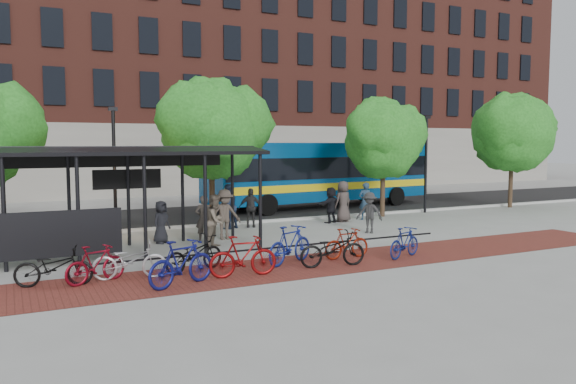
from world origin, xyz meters
name	(u,v)px	position (x,y,z in m)	size (l,w,h in m)	color
ground	(310,235)	(0.00, 0.00, 0.00)	(160.00, 160.00, 0.00)	#9E9E99
asphalt_street	(237,213)	(0.00, 8.00, 0.01)	(160.00, 8.00, 0.01)	black
curb	(269,221)	(0.00, 4.00, 0.06)	(160.00, 0.25, 0.12)	#B7B7B2
brick_strip	(331,263)	(-2.00, -5.00, 0.00)	(24.00, 3.00, 0.01)	maroon
bike_rack_rail	(281,261)	(-3.30, -4.10, 0.00)	(12.00, 0.05, 0.95)	black
building_brick	(267,71)	(10.00, 26.00, 10.00)	(55.00, 14.00, 20.00)	brown
bus_shelter	(100,164)	(-8.13, -0.48, 3.00)	(10.60, 3.07, 3.60)	black
tree_b	(213,125)	(-2.90, 3.35, 4.46)	(5.15, 4.20, 6.47)	#382619
tree_c	(384,136)	(6.09, 3.35, 4.05)	(4.66, 3.80, 5.92)	#382619
tree_d	(513,129)	(15.10, 3.35, 4.47)	(5.39, 4.40, 6.55)	#382619
lamp_post_left	(114,167)	(-7.00, 3.60, 2.75)	(0.35, 0.20, 5.12)	black
lamp_post_right	(426,161)	(9.00, 3.60, 2.75)	(0.35, 0.20, 5.12)	black
bus	(321,171)	(5.15, 8.03, 2.13)	(13.95, 4.30, 3.71)	navy
bike_0	(54,267)	(-9.89, -4.26, 0.51)	(0.68, 1.94, 1.02)	black
bike_1	(96,264)	(-8.87, -4.39, 0.51)	(0.48, 1.71, 1.03)	maroon
bike_2	(130,260)	(-7.98, -4.34, 0.52)	(0.69, 1.98, 1.04)	#AEAEB1
bike_3	(182,263)	(-6.93, -5.71, 0.61)	(0.57, 2.04, 1.22)	navy
bike_4	(194,254)	(-6.16, -4.28, 0.52)	(0.69, 1.99, 1.04)	black
bike_5	(243,256)	(-5.13, -5.48, 0.58)	(0.55, 1.93, 1.16)	maroon
bike_7	(290,245)	(-3.23, -4.59, 0.60)	(0.56, 2.00, 1.20)	navy
bike_8	(332,249)	(-2.26, -5.51, 0.54)	(0.71, 2.05, 1.07)	black
bike_9	(347,243)	(-1.24, -4.69, 0.50)	(0.47, 1.65, 0.99)	maroon
bike_11	(405,242)	(0.49, -5.42, 0.50)	(0.47, 1.68, 1.01)	navy
pedestrian_0	(161,222)	(-5.86, 0.74, 0.79)	(0.77, 0.50, 1.58)	black
pedestrian_1	(204,219)	(-4.35, 0.35, 0.87)	(0.64, 0.42, 1.75)	#413A34
pedestrian_2	(228,206)	(-2.41, 2.93, 0.97)	(0.95, 0.74, 1.95)	#1C2842
pedestrian_3	(225,214)	(-3.47, 0.47, 0.96)	(1.25, 0.72, 1.93)	#4C4239
pedestrian_4	(250,208)	(-1.36, 2.95, 0.86)	(1.01, 0.42, 1.72)	#292929
pedestrian_5	(331,205)	(2.49, 2.51, 0.83)	(1.55, 0.49, 1.67)	black
pedestrian_6	(343,202)	(3.18, 2.54, 0.96)	(0.94, 0.61, 1.92)	#403633
pedestrian_7	(365,201)	(4.54, 2.69, 0.90)	(0.66, 0.43, 1.80)	#21384E
pedestrian_8	(216,221)	(-4.32, -0.92, 0.94)	(0.92, 0.72, 1.89)	#64584A
pedestrian_9	(369,213)	(2.37, -0.76, 0.84)	(1.09, 0.62, 1.68)	#2B2B2B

